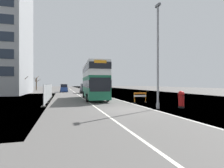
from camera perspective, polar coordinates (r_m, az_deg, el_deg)
name	(u,v)px	position (r m, az deg, el deg)	size (l,w,h in m)	color
ground	(131,110)	(15.83, 6.07, -8.22)	(140.00, 280.00, 0.10)	#565451
double_decker_bus	(94,81)	(25.68, -5.73, 1.09)	(3.23, 11.55, 5.04)	#196042
lamppost_foreground	(158,59)	(16.51, 14.46, 7.67)	(0.29, 0.70, 9.32)	gray
red_pillar_postbox	(181,99)	(17.69, 21.25, -4.37)	(0.60, 0.60, 1.58)	black
roadworks_barrier	(140,96)	(21.52, 8.97, -3.86)	(1.56, 0.58, 1.20)	orange
construction_site_fence	(49,93)	(25.20, -19.60, -2.63)	(0.44, 13.80, 2.18)	#A8AAAD
car_oncoming_near	(84,89)	(42.49, -8.82, -1.50)	(1.94, 4.53, 2.24)	black
car_receding_mid	(64,88)	(49.39, -15.11, -1.35)	(2.02, 4.24, 2.11)	navy
bare_tree_far_verge_near	(21,84)	(40.66, -27.20, -0.02)	(2.38, 2.79, 4.66)	#4C3D2D
bare_tree_far_verge_mid	(36,83)	(65.82, -23.01, 0.30)	(2.31, 2.85, 4.82)	#4C3D2D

